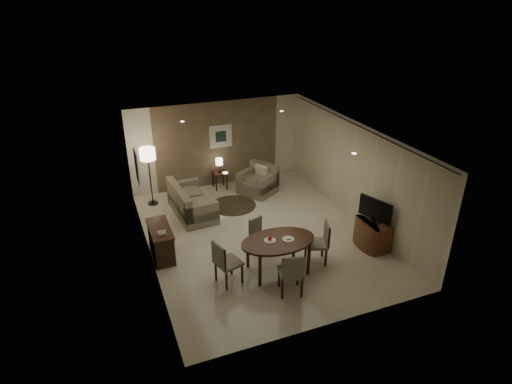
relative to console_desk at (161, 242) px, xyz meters
name	(u,v)px	position (x,y,z in m)	size (l,w,h in m)	color
room_shell	(253,182)	(2.49, 0.40, 0.98)	(5.50, 7.00, 2.70)	beige
taupe_accent	(218,144)	(2.49, 3.48, 0.98)	(3.96, 0.03, 2.70)	#796A4B
curtain_wall	(352,173)	(5.17, 0.00, 0.95)	(0.08, 6.70, 2.58)	beige
curtain_rod	(357,125)	(5.17, 0.00, 2.27)	(0.03, 0.03, 6.80)	black
art_back_frame	(221,136)	(2.59, 3.46, 1.23)	(0.72, 0.03, 0.72)	silver
art_back_canvas	(221,137)	(2.59, 3.44, 1.23)	(0.34, 0.01, 0.34)	#1C3326
art_left_frame	(137,167)	(-0.23, 1.20, 1.48)	(0.03, 0.60, 0.80)	silver
art_left_canvas	(137,167)	(-0.21, 1.20, 1.48)	(0.01, 0.46, 0.64)	gray
downlight_nl	(225,173)	(1.09, -1.80, 2.31)	(0.10, 0.10, 0.01)	white
downlight_nr	(354,153)	(3.89, -1.80, 2.31)	(0.10, 0.10, 0.01)	white
downlight_fl	(182,122)	(1.09, 1.80, 2.31)	(0.10, 0.10, 0.01)	white
downlight_fr	(282,111)	(3.89, 1.80, 2.31)	(0.10, 0.10, 0.01)	white
console_desk	(161,242)	(0.00, 0.00, 0.00)	(0.48, 1.20, 0.75)	#412515
telephone	(162,232)	(0.00, -0.30, 0.43)	(0.20, 0.14, 0.09)	white
tv_cabinet	(373,234)	(4.89, -1.50, -0.03)	(0.48, 0.90, 0.70)	brown
flat_tv	(375,210)	(4.87, -1.50, 0.65)	(0.06, 0.88, 0.60)	black
dining_table	(278,255)	(2.32, -1.56, 0.02)	(1.69, 1.05, 0.79)	#412515
chair_near	(291,272)	(2.25, -2.35, 0.13)	(0.49, 0.49, 1.01)	gray
chair_far	(261,237)	(2.25, -0.73, 0.05)	(0.41, 0.41, 0.85)	gray
chair_left	(229,262)	(1.17, -1.56, 0.14)	(0.50, 0.50, 1.02)	gray
chair_right	(316,243)	(3.28, -1.57, 0.12)	(0.48, 0.48, 1.00)	gray
plate_a	(270,240)	(2.14, -1.51, 0.42)	(0.26, 0.26, 0.02)	white
plate_b	(288,239)	(2.54, -1.61, 0.42)	(0.26, 0.26, 0.02)	white
fruit_apple	(270,238)	(2.14, -1.51, 0.48)	(0.09, 0.09, 0.09)	maroon
napkin	(288,238)	(2.54, -1.61, 0.45)	(0.12, 0.08, 0.03)	white
round_rug	(233,205)	(2.41, 1.82, -0.37)	(1.33, 1.33, 0.01)	#392F1F
sofa	(192,200)	(1.18, 1.77, 0.06)	(0.92, 1.85, 0.87)	gray
armchair	(257,180)	(3.39, 2.36, 0.07)	(0.99, 0.94, 0.88)	gray
side_table	(220,180)	(2.41, 3.12, -0.10)	(0.43, 0.43, 0.55)	#321E10
table_lamp	(219,165)	(2.41, 3.12, 0.43)	(0.22, 0.22, 0.50)	#FFEAC1
floor_lamp	(150,177)	(0.23, 2.80, 0.50)	(0.44, 0.44, 1.74)	#FFE5B7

